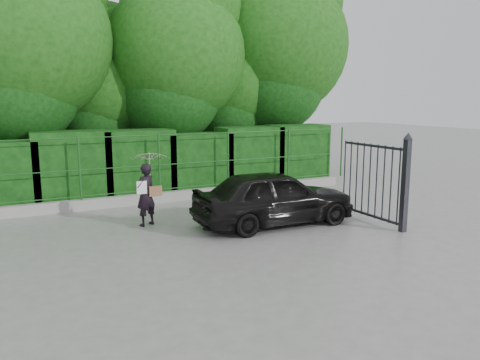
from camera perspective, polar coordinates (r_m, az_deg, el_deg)
name	(u,v)px	position (r m, az deg, el deg)	size (l,w,h in m)	color
ground	(204,244)	(10.29, -4.36, -7.83)	(80.00, 80.00, 0.00)	gray
kerb	(147,199)	(14.38, -11.22, -2.24)	(14.00, 0.25, 0.30)	#9E9E99
fence	(153,164)	(14.26, -10.50, 1.97)	(14.13, 0.06, 1.80)	#1C541D
hedge	(140,165)	(15.20, -12.15, 1.83)	(14.20, 1.20, 2.18)	black
trees	(150,56)	(17.56, -10.96, 14.60)	(17.10, 6.15, 8.08)	black
gate	(390,179)	(11.93, 17.87, 0.06)	(0.22, 2.33, 2.36)	#24242A
woman	(149,177)	(11.78, -11.05, 0.40)	(0.96, 0.97, 1.84)	black
car	(274,197)	(11.71, 4.19, -2.09)	(1.65, 4.10, 1.40)	black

